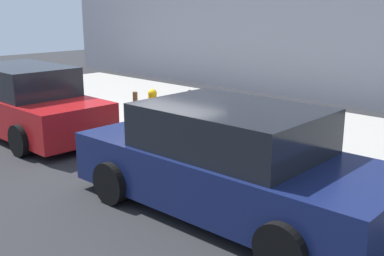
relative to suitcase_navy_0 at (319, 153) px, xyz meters
name	(u,v)px	position (x,y,z in m)	size (l,w,h in m)	color
ground_plane	(150,139)	(3.85, 0.51, -0.42)	(40.00, 40.00, 0.00)	#28282B
sidewalk_curb	(223,117)	(3.85, -1.99, -0.35)	(18.00, 5.00, 0.14)	#ADA89E
suitcase_navy_0	(319,153)	(0.00, 0.00, 0.00)	(0.36, 0.19, 0.61)	navy
suitcase_black_1	(296,147)	(0.46, -0.03, 0.00)	(0.38, 0.26, 0.61)	black
suitcase_maroon_2	(277,142)	(0.93, -0.10, -0.02)	(0.37, 0.26, 0.72)	maroon
suitcase_teal_3	(251,134)	(1.43, 0.02, 0.06)	(0.45, 0.20, 0.74)	#0F606B
suitcase_red_4	(231,132)	(1.93, 0.04, 0.02)	(0.36, 0.21, 0.89)	red
suitcase_silver_5	(212,127)	(2.45, 0.02, 0.01)	(0.51, 0.22, 0.86)	#9EA0A8
suitcase_olive_6	(195,120)	(3.02, -0.09, 0.06)	(0.45, 0.22, 0.98)	#59601E
suitcase_navy_7	(177,120)	(3.53, -0.03, -0.01)	(0.37, 0.21, 0.74)	navy
fire_hydrant	(153,106)	(4.35, -0.04, 0.17)	(0.39, 0.21, 0.85)	#D89E0C
bollard_post	(135,107)	(4.80, 0.11, 0.10)	(0.11, 0.11, 0.75)	brown
parked_car_navy_0	(230,163)	(0.16, 2.19, 0.31)	(4.76, 2.23, 1.54)	#141E4C
parked_car_red_1	(24,103)	(6.19, 2.19, 0.32)	(4.76, 1.97, 1.57)	#AD1619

